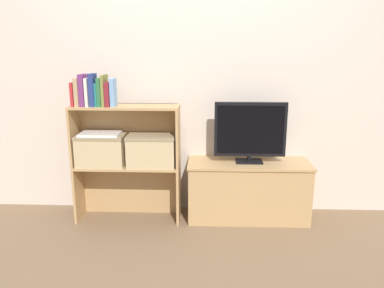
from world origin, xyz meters
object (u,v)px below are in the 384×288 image
at_px(book_forest, 101,92).
at_px(book_skyblue, 113,92).
at_px(book_navy, 93,90).
at_px(book_crimson, 74,94).
at_px(laptop, 100,134).
at_px(tv_stand, 248,190).
at_px(book_maroon, 109,94).
at_px(book_tan, 78,92).
at_px(tv, 250,131).
at_px(book_ivory, 88,92).
at_px(book_olive, 105,91).
at_px(book_teal, 97,95).
at_px(book_plum, 83,90).
at_px(storage_basket_left, 101,149).
at_px(storage_basket_right, 152,149).

xyz_separation_m(book_forest, book_skyblue, (0.10, 0.00, -0.00)).
bearing_deg(book_skyblue, book_navy, 180.00).
height_order(book_crimson, laptop, book_crimson).
xyz_separation_m(tv_stand, book_maroon, (-1.14, -0.08, 0.82)).
bearing_deg(book_maroon, book_tan, 180.00).
bearing_deg(book_crimson, book_tan, 0.00).
relative_size(book_crimson, laptop, 0.58).
xyz_separation_m(tv, book_skyblue, (-1.10, -0.08, 0.32)).
xyz_separation_m(book_ivory, book_olive, (0.13, -0.00, 0.01)).
relative_size(book_tan, book_teal, 1.21).
bearing_deg(tv, tv_stand, 90.00).
relative_size(tv, book_crimson, 3.13).
bearing_deg(laptop, tv_stand, 3.14).
xyz_separation_m(tv_stand, laptop, (-1.23, -0.07, 0.50)).
bearing_deg(book_navy, laptop, 24.59).
relative_size(book_plum, laptop, 0.78).
height_order(book_navy, storage_basket_left, book_navy).
relative_size(book_crimson, book_navy, 0.73).
height_order(tv_stand, laptop, laptop).
xyz_separation_m(book_tan, storage_basket_left, (0.15, 0.02, -0.47)).
distance_m(book_plum, laptop, 0.37).
height_order(book_teal, storage_basket_right, book_teal).
height_order(tv, book_teal, book_teal).
bearing_deg(book_ivory, book_tan, -180.00).
bearing_deg(book_tan, storage_basket_right, 1.52).
relative_size(book_plum, storage_basket_right, 0.63).
height_order(book_navy, laptop, book_navy).
xyz_separation_m(book_forest, storage_basket_left, (-0.03, 0.02, -0.47)).
bearing_deg(book_maroon, storage_basket_left, 170.55).
distance_m(book_skyblue, storage_basket_left, 0.48).
bearing_deg(book_teal, book_skyblue, 0.00).
bearing_deg(book_plum, tv_stand, 3.53).
height_order(book_tan, book_skyblue, book_tan).
relative_size(book_forest, book_maroon, 1.17).
distance_m(book_teal, storage_basket_right, 0.61).
height_order(book_ivory, book_teal, book_ivory).
relative_size(tv_stand, laptop, 3.17).
bearing_deg(tv_stand, book_forest, -176.07).
xyz_separation_m(book_crimson, book_ivory, (0.12, 0.00, 0.02)).
distance_m(book_plum, storage_basket_right, 0.72).
relative_size(book_tan, book_maroon, 1.16).
relative_size(tv, book_tan, 2.68).
xyz_separation_m(book_ivory, book_forest, (0.10, -0.00, 0.00)).
bearing_deg(storage_basket_right, book_ivory, -178.23).
bearing_deg(laptop, tv, 3.06).
bearing_deg(storage_basket_left, book_ivory, -167.93).
bearing_deg(book_navy, tv, 3.67).
distance_m(book_skyblue, laptop, 0.36).
bearing_deg(book_plum, storage_basket_right, 1.64).
distance_m(book_ivory, book_skyblue, 0.20).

